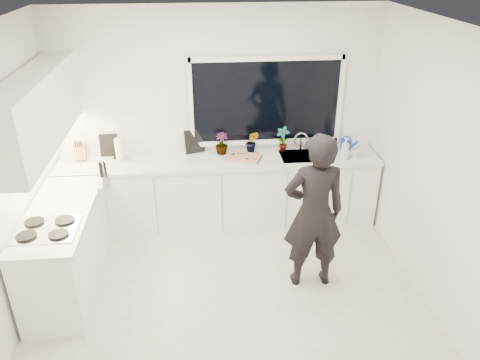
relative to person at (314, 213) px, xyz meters
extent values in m
cube|color=beige|center=(-0.88, -0.17, -0.87)|extent=(4.00, 3.50, 0.02)
cube|color=white|center=(-0.88, 1.59, 0.49)|extent=(4.00, 0.02, 2.70)
cube|color=white|center=(-2.89, -0.17, 0.49)|extent=(0.02, 3.50, 2.70)
cube|color=white|center=(1.13, -0.17, 0.49)|extent=(0.02, 3.50, 2.70)
cube|color=white|center=(-0.88, -0.17, 1.85)|extent=(4.00, 3.50, 0.02)
cube|color=black|center=(-0.28, 1.55, 0.69)|extent=(1.80, 0.02, 1.00)
cube|color=white|center=(-0.88, 1.28, -0.42)|extent=(3.92, 0.58, 0.88)
cube|color=white|center=(-2.55, 0.18, -0.42)|extent=(0.58, 1.60, 0.88)
cube|color=silver|center=(-0.88, 1.27, 0.04)|extent=(3.94, 0.62, 0.04)
cube|color=silver|center=(-2.55, 0.18, 0.04)|extent=(0.62, 1.60, 0.04)
cube|color=white|center=(-2.67, 0.53, 0.99)|extent=(0.34, 2.10, 0.70)
cube|color=silver|center=(0.17, 1.28, 0.01)|extent=(0.58, 0.42, 0.14)
cylinder|color=silver|center=(0.17, 1.48, 0.17)|extent=(0.03, 0.03, 0.22)
cube|color=black|center=(-2.57, -0.17, 0.08)|extent=(0.56, 0.48, 0.03)
imported|color=black|center=(0.00, 0.00, 0.00)|extent=(0.63, 0.42, 1.72)
cube|color=silver|center=(-0.58, 1.25, 0.08)|extent=(0.50, 0.43, 0.03)
cube|color=red|center=(-0.58, 1.25, 0.09)|extent=(0.45, 0.39, 0.01)
cylinder|color=#122FA9|center=(0.76, 1.44, 0.13)|extent=(0.16, 0.16, 0.13)
cylinder|color=white|center=(-2.09, 1.38, 0.19)|extent=(0.13, 0.13, 0.26)
cube|color=olive|center=(-2.56, 1.42, 0.17)|extent=(0.14, 0.11, 0.22)
cylinder|color=silver|center=(-2.16, 0.63, 0.14)|extent=(0.14, 0.14, 0.16)
cube|color=black|center=(-2.24, 1.52, 0.20)|extent=(0.22, 0.03, 0.28)
cube|color=black|center=(-1.18, 1.52, 0.21)|extent=(0.24, 0.10, 0.30)
imported|color=#26662D|center=(-0.84, 1.44, 0.20)|extent=(0.18, 0.18, 0.28)
imported|color=#26662D|center=(-0.46, 1.44, 0.21)|extent=(0.19, 0.17, 0.29)
imported|color=#26662D|center=(-0.07, 1.44, 0.23)|extent=(0.21, 0.20, 0.33)
imported|color=#D8BF66|center=(0.65, 1.13, 0.20)|extent=(0.15, 0.15, 0.28)
imported|color=#D8BF66|center=(0.80, 1.13, 0.15)|extent=(0.11, 0.11, 0.18)
camera|label=1|loc=(-1.14, -3.97, 2.42)|focal=35.00mm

